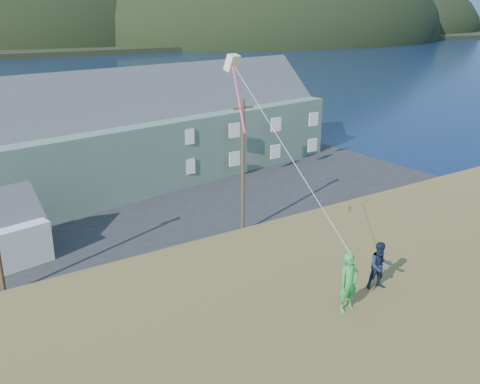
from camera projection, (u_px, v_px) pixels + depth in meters
name	position (u px, v px, depth m)	size (l,w,h in m)	color
ground	(94.00, 285.00, 32.22)	(900.00, 900.00, 0.00)	#0A1638
grass_strip	(106.00, 298.00, 30.63)	(110.00, 8.00, 0.10)	#4C3D19
waterfront_lot	(25.00, 204.00, 45.54)	(72.00, 36.00, 0.12)	#28282B
lodge	(162.00, 126.00, 52.31)	(38.19, 15.94, 13.03)	#5A755F
utility_poles	(16.00, 216.00, 29.96)	(31.76, 0.24, 9.85)	#47331E
kite_flyer_green	(349.00, 283.00, 15.68)	(0.66, 0.44, 1.82)	green
kite_flyer_navy	(380.00, 266.00, 16.98)	(0.77, 0.60, 1.58)	#131F36
kite_rig	(234.00, 70.00, 17.73)	(0.91, 3.06, 7.50)	#F1E6B7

